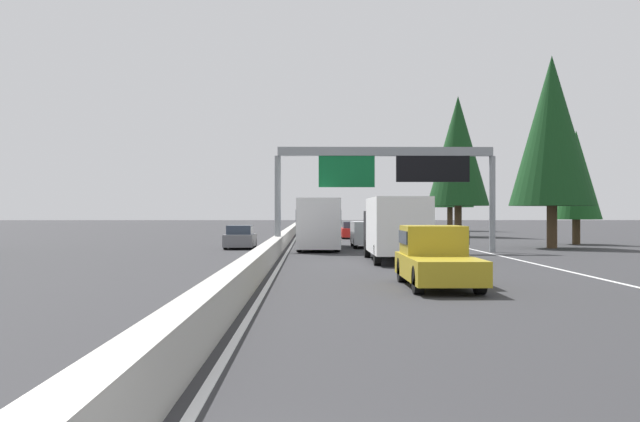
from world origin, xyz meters
The scene contains 16 objects.
ground_plane centered at (60.00, 0.00, 0.00)m, with size 320.00×320.00×0.00m, color #2D2D30.
median_barrier centered at (80.00, 0.30, 0.45)m, with size 180.00×0.56×0.90m, color #ADAAA3.
shoulder_stripe_right centered at (70.00, -11.52, 0.01)m, with size 160.00×0.16×0.01m, color silver.
shoulder_stripe_median centered at (70.00, -0.25, 0.01)m, with size 160.00×0.16×0.01m, color silver.
sign_gantry_overhead centered at (38.12, -6.04, 4.79)m, with size 0.50×12.68×6.02m.
pickup_mid_left centered at (17.82, -5.45, 0.91)m, with size 5.60×2.00×1.86m.
bus_far_right centered at (42.50, -2.03, 1.72)m, with size 11.50×2.55×3.10m.
minivan_near_center centered at (43.96, -5.26, 0.95)m, with size 5.00×1.95×1.69m.
sedan_distant_a centered at (86.58, -9.05, 0.68)m, with size 4.40×1.80×1.47m.
sedan_mid_center centered at (61.38, -5.17, 0.68)m, with size 4.40×1.80×1.47m.
box_truck_far_center centered at (29.81, -5.51, 1.61)m, with size 8.50×2.40×2.95m.
oncoming_near centered at (42.73, 2.85, 0.68)m, with size 4.40×1.80×1.47m.
conifer_right_near centered at (42.83, -16.93, 7.47)m, with size 5.40×5.40×12.28m.
conifer_right_mid centered at (48.71, -20.53, 4.93)m, with size 3.58×3.58×8.13m.
conifer_right_far centered at (65.87, -15.39, 8.03)m, with size 5.81×5.81×13.20m.
conifer_right_distant centered at (88.89, -18.82, 8.06)m, with size 5.83×5.83×13.26m.
Camera 1 is at (-5.71, -1.59, 2.28)m, focal length 43.09 mm.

